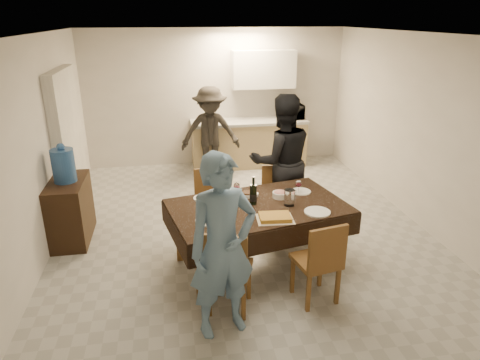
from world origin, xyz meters
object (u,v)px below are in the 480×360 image
(console, at_px, (71,211))
(person_far, at_px, (282,161))
(dining_table, at_px, (258,208))
(water_jug, at_px, (63,166))
(person_near, at_px, (223,247))
(savoury_tart, at_px, (275,217))
(microwave, at_px, (290,112))
(person_kitchen, at_px, (210,132))
(wine_bottle, at_px, (253,190))
(water_pitcher, at_px, (289,198))

(console, bearing_deg, person_far, 0.28)
(dining_table, height_order, water_jug, water_jug)
(person_near, xyz_separation_m, person_far, (1.10, 2.10, 0.05))
(person_near, bearing_deg, person_far, 46.85)
(savoury_tart, height_order, person_far, person_far)
(console, relative_size, microwave, 1.79)
(person_far, bearing_deg, water_jug, -1.78)
(person_far, xyz_separation_m, person_kitchen, (-0.76, 2.10, -0.10))
(dining_table, xyz_separation_m, savoury_tart, (0.10, -0.38, 0.06))
(water_jug, distance_m, microwave, 4.50)
(water_jug, distance_m, person_far, 2.84)
(water_jug, relative_size, savoury_tart, 1.10)
(dining_table, height_order, wine_bottle, wine_bottle)
(wine_bottle, bearing_deg, person_kitchen, 92.99)
(water_jug, distance_m, water_pitcher, 2.86)
(person_kitchen, bearing_deg, water_jug, -134.48)
(water_jug, relative_size, microwave, 0.85)
(water_jug, bearing_deg, wine_bottle, -23.74)
(microwave, distance_m, person_near, 5.05)
(water_jug, height_order, person_far, person_far)
(dining_table, xyz_separation_m, person_far, (0.55, 1.05, 0.19))
(wine_bottle, bearing_deg, dining_table, -45.00)
(dining_table, xyz_separation_m, person_near, (-0.55, -1.05, 0.14))
(water_jug, xyz_separation_m, wine_bottle, (2.24, -0.99, -0.10))
(water_jug, bearing_deg, water_pitcher, -22.34)
(dining_table, height_order, person_far, person_far)
(dining_table, height_order, console, console)
(console, xyz_separation_m, savoury_tart, (2.39, -1.42, 0.39))
(dining_table, distance_m, console, 2.54)
(person_kitchen, bearing_deg, console, -134.48)
(console, xyz_separation_m, person_far, (2.84, 0.01, 0.52))
(savoury_tart, distance_m, microwave, 4.20)
(person_near, distance_m, person_kitchen, 4.22)
(console, xyz_separation_m, microwave, (3.70, 2.57, 0.64))
(water_pitcher, relative_size, person_far, 0.10)
(dining_table, height_order, microwave, microwave)
(console, distance_m, savoury_tart, 2.81)
(person_far, bearing_deg, dining_table, 60.29)
(console, bearing_deg, savoury_tart, -30.62)
(wine_bottle, height_order, savoury_tart, wine_bottle)
(savoury_tart, relative_size, person_near, 0.22)
(dining_table, relative_size, savoury_tart, 5.60)
(console, xyz_separation_m, wine_bottle, (2.24, -0.99, 0.53))
(savoury_tart, distance_m, person_far, 1.50)
(savoury_tart, height_order, person_kitchen, person_kitchen)
(microwave, bearing_deg, wine_bottle, 67.70)
(water_pitcher, distance_m, person_near, 1.35)
(person_near, xyz_separation_m, person_kitchen, (0.34, 4.20, -0.05))
(dining_table, xyz_separation_m, console, (-2.29, 1.04, -0.33))
(water_pitcher, height_order, person_far, person_far)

